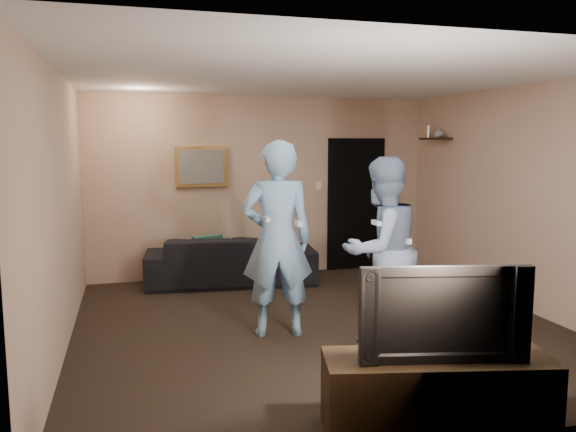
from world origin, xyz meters
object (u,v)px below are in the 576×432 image
object	(u,v)px
television	(440,310)
wii_player_left	(277,239)
tv_console	(437,396)
sofa	(231,259)
wii_player_right	(381,250)

from	to	relation	value
television	wii_player_left	bearing A→B (deg)	116.86
tv_console	wii_player_left	distance (m)	2.35
sofa	wii_player_left	bearing A→B (deg)	98.77
tv_console	television	xyz separation A→B (m)	(0.00, 0.00, 0.59)
wii_player_right	wii_player_left	bearing A→B (deg)	155.03
wii_player_left	wii_player_right	distance (m)	1.03
tv_console	television	size ratio (longest dim) A/B	1.36
sofa	wii_player_left	distance (m)	2.30
wii_player_left	wii_player_right	xyz separation A→B (m)	(0.93, -0.43, -0.08)
sofa	tv_console	xyz separation A→B (m)	(0.63, -4.37, -0.09)
tv_console	wii_player_right	world-z (taller)	wii_player_right
tv_console	wii_player_left	world-z (taller)	wii_player_left
tv_console	wii_player_right	bearing A→B (deg)	90.11
television	tv_console	bearing A→B (deg)	0.00
television	wii_player_left	distance (m)	2.23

